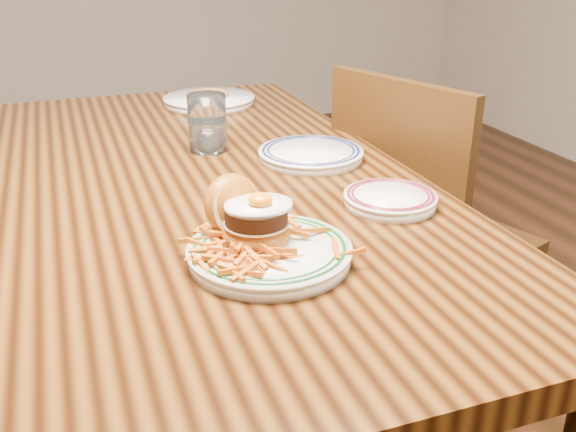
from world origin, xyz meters
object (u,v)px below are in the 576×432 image
object	(u,v)px
chair_right	(421,233)
side_plate	(390,199)
main_plate	(263,238)
table	(206,213)

from	to	relation	value
chair_right	side_plate	bearing A→B (deg)	29.90
chair_right	main_plate	bearing A→B (deg)	19.19
side_plate	table	bearing A→B (deg)	119.58
table	main_plate	size ratio (longest dim) A/B	5.94
table	side_plate	world-z (taller)	side_plate
chair_right	main_plate	xyz separation A→B (m)	(-0.59, -0.48, 0.30)
table	side_plate	distance (m)	0.41
table	main_plate	bearing A→B (deg)	-89.55
main_plate	side_plate	xyz separation A→B (m)	(0.28, 0.12, -0.02)
chair_right	main_plate	size ratio (longest dim) A/B	3.37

